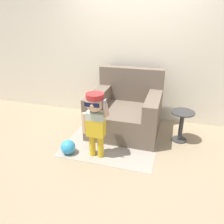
{
  "coord_description": "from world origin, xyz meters",
  "views": [
    {
      "loc": [
        0.73,
        -3.14,
        1.86
      ],
      "look_at": [
        -0.12,
        -0.27,
        0.53
      ],
      "focal_mm": 35.0,
      "sensor_mm": 36.0,
      "label": 1
    }
  ],
  "objects_px": {
    "toy_ball": "(68,147)",
    "armchair": "(126,112)",
    "side_table": "(181,123)",
    "person_child": "(95,116)"
  },
  "relations": [
    {
      "from": "person_child",
      "to": "side_table",
      "type": "height_order",
      "value": "person_child"
    },
    {
      "from": "toy_ball",
      "to": "person_child",
      "type": "bearing_deg",
      "value": 8.64
    },
    {
      "from": "side_table",
      "to": "armchair",
      "type": "bearing_deg",
      "value": 174.35
    },
    {
      "from": "side_table",
      "to": "toy_ball",
      "type": "xyz_separation_m",
      "value": [
        -1.56,
        -0.84,
        -0.2
      ]
    },
    {
      "from": "person_child",
      "to": "toy_ball",
      "type": "xyz_separation_m",
      "value": [
        -0.42,
        -0.06,
        -0.53
      ]
    },
    {
      "from": "armchair",
      "to": "side_table",
      "type": "distance_m",
      "value": 0.93
    },
    {
      "from": "toy_ball",
      "to": "armchair",
      "type": "bearing_deg",
      "value": 55.68
    },
    {
      "from": "armchair",
      "to": "person_child",
      "type": "relative_size",
      "value": 1.2
    },
    {
      "from": "toy_ball",
      "to": "side_table",
      "type": "bearing_deg",
      "value": 28.42
    },
    {
      "from": "armchair",
      "to": "person_child",
      "type": "xyz_separation_m",
      "value": [
        -0.22,
        -0.87,
        0.29
      ]
    }
  ]
}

